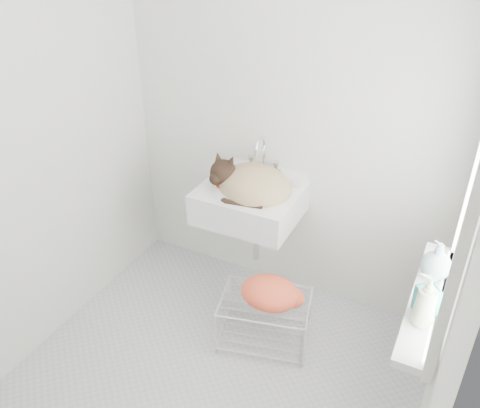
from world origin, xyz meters
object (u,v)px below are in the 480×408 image
at_px(cat, 251,184).
at_px(bottle_a, 421,323).
at_px(sink, 250,188).
at_px(wire_rack, 264,320).
at_px(bottle_b, 424,311).
at_px(bottle_c, 433,276).

relative_size(cat, bottle_a, 2.42).
bearing_deg(sink, wire_rack, -51.52).
distance_m(bottle_b, bottle_c, 0.27).
bearing_deg(bottle_a, bottle_b, 90.00).
height_order(sink, bottle_b, sink).
bearing_deg(sink, bottle_c, -18.28).
distance_m(wire_rack, bottle_b, 1.16).
height_order(sink, bottle_a, sink).
relative_size(sink, bottle_b, 3.24).
distance_m(wire_rack, bottle_c, 1.12).
xyz_separation_m(sink, wire_rack, (0.27, -0.34, -0.70)).
height_order(cat, wire_rack, cat).
xyz_separation_m(bottle_b, bottle_c, (0.00, 0.27, 0.00)).
bearing_deg(cat, sink, 127.23).
height_order(sink, bottle_c, sink).
bearing_deg(cat, bottle_a, -26.75).
relative_size(sink, bottle_a, 2.95).
height_order(cat, bottle_b, cat).
distance_m(sink, cat, 0.05).
distance_m(cat, wire_rack, 0.85).
relative_size(sink, cat, 1.22).
distance_m(sink, bottle_c, 1.20).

